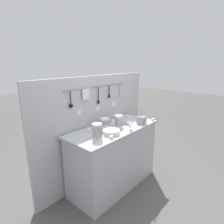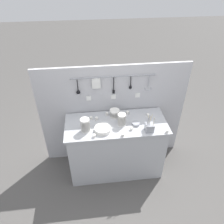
{
  "view_description": "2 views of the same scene",
  "coord_description": "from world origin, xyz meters",
  "px_view_note": "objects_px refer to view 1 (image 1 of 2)",
  "views": [
    {
      "loc": [
        -1.95,
        -1.69,
        1.89
      ],
      "look_at": [
        -0.05,
        -0.01,
        1.2
      ],
      "focal_mm": 30.0,
      "sensor_mm": 36.0,
      "label": 1
    },
    {
      "loc": [
        -0.34,
        -2.39,
        2.92
      ],
      "look_at": [
        -0.06,
        -0.01,
        1.16
      ],
      "focal_mm": 35.0,
      "sensor_mm": 36.0,
      "label": 2
    }
  ],
  "objects_px": {
    "cup_front_right": "(130,126)",
    "cup_centre": "(98,125)",
    "bowl_stack_short_front": "(97,131)",
    "cup_back_left": "(89,130)",
    "cup_edge_far": "(128,118)",
    "cup_mid_row": "(111,137)",
    "cup_back_right": "(112,120)",
    "cup_front_left": "(94,129)",
    "bowl_stack_back_corner": "(119,121)",
    "steel_mixing_bowl": "(128,123)",
    "cup_edge_near": "(153,120)",
    "bowl_stack_nested_right": "(105,122)",
    "cup_by_caddy": "(131,130)",
    "cutlery_caddy": "(142,120)",
    "plate_stack": "(111,132)"
  },
  "relations": [
    {
      "from": "cup_front_right",
      "to": "cup_centre",
      "type": "bearing_deg",
      "value": 128.52
    },
    {
      "from": "bowl_stack_short_front",
      "to": "cup_back_left",
      "type": "relative_size",
      "value": 4.6
    },
    {
      "from": "cup_edge_far",
      "to": "cup_mid_row",
      "type": "xyz_separation_m",
      "value": [
        -0.82,
        -0.36,
        0.0
      ]
    },
    {
      "from": "cup_back_right",
      "to": "cup_front_left",
      "type": "bearing_deg",
      "value": -169.34
    },
    {
      "from": "cup_front_left",
      "to": "bowl_stack_back_corner",
      "type": "bearing_deg",
      "value": -24.3
    },
    {
      "from": "steel_mixing_bowl",
      "to": "cup_edge_near",
      "type": "relative_size",
      "value": 2.56
    },
    {
      "from": "bowl_stack_nested_right",
      "to": "cup_front_left",
      "type": "relative_size",
      "value": 3.38
    },
    {
      "from": "steel_mixing_bowl",
      "to": "cup_front_left",
      "type": "height_order",
      "value": "cup_front_left"
    },
    {
      "from": "cup_edge_near",
      "to": "cup_back_left",
      "type": "height_order",
      "value": "same"
    },
    {
      "from": "cup_front_right",
      "to": "cup_back_left",
      "type": "xyz_separation_m",
      "value": [
        -0.54,
        0.3,
        0.0
      ]
    },
    {
      "from": "steel_mixing_bowl",
      "to": "cup_edge_far",
      "type": "xyz_separation_m",
      "value": [
        0.22,
        0.17,
        0.0
      ]
    },
    {
      "from": "cup_edge_near",
      "to": "cup_edge_far",
      "type": "bearing_deg",
      "value": 113.59
    },
    {
      "from": "bowl_stack_nested_right",
      "to": "cup_front_left",
      "type": "xyz_separation_m",
      "value": [
        -0.28,
        -0.05,
        -0.03
      ]
    },
    {
      "from": "bowl_stack_nested_right",
      "to": "cup_by_caddy",
      "type": "distance_m",
      "value": 0.45
    },
    {
      "from": "cup_front_right",
      "to": "cup_back_left",
      "type": "distance_m",
      "value": 0.62
    },
    {
      "from": "cup_front_right",
      "to": "cutlery_caddy",
      "type": "bearing_deg",
      "value": -9.94
    },
    {
      "from": "cup_front_left",
      "to": "steel_mixing_bowl",
      "type": "bearing_deg",
      "value": -18.4
    },
    {
      "from": "cutlery_caddy",
      "to": "steel_mixing_bowl",
      "type": "bearing_deg",
      "value": 137.61
    },
    {
      "from": "bowl_stack_short_front",
      "to": "cup_by_caddy",
      "type": "height_order",
      "value": "bowl_stack_short_front"
    },
    {
      "from": "cup_front_left",
      "to": "cup_centre",
      "type": "relative_size",
      "value": 1.0
    },
    {
      "from": "cup_mid_row",
      "to": "cup_by_caddy",
      "type": "relative_size",
      "value": 1.0
    },
    {
      "from": "steel_mixing_bowl",
      "to": "cup_back_left",
      "type": "distance_m",
      "value": 0.65
    },
    {
      "from": "bowl_stack_nested_right",
      "to": "steel_mixing_bowl",
      "type": "height_order",
      "value": "bowl_stack_nested_right"
    },
    {
      "from": "cup_back_right",
      "to": "cup_back_left",
      "type": "relative_size",
      "value": 1.0
    },
    {
      "from": "cup_front_left",
      "to": "cup_back_left",
      "type": "height_order",
      "value": "same"
    },
    {
      "from": "cup_mid_row",
      "to": "cup_by_caddy",
      "type": "distance_m",
      "value": 0.38
    },
    {
      "from": "cup_by_caddy",
      "to": "cup_back_left",
      "type": "height_order",
      "value": "same"
    },
    {
      "from": "bowl_stack_nested_right",
      "to": "cup_edge_far",
      "type": "relative_size",
      "value": 3.38
    },
    {
      "from": "bowl_stack_nested_right",
      "to": "cup_back_left",
      "type": "xyz_separation_m",
      "value": [
        -0.35,
        -0.03,
        -0.03
      ]
    },
    {
      "from": "bowl_stack_back_corner",
      "to": "cup_back_left",
      "type": "distance_m",
      "value": 0.46
    },
    {
      "from": "bowl_stack_short_front",
      "to": "cutlery_caddy",
      "type": "distance_m",
      "value": 0.87
    },
    {
      "from": "cup_edge_near",
      "to": "bowl_stack_back_corner",
      "type": "bearing_deg",
      "value": 158.08
    },
    {
      "from": "cup_back_right",
      "to": "plate_stack",
      "type": "bearing_deg",
      "value": -139.57
    },
    {
      "from": "bowl_stack_nested_right",
      "to": "cup_front_left",
      "type": "distance_m",
      "value": 0.28
    },
    {
      "from": "cup_centre",
      "to": "cup_edge_far",
      "type": "bearing_deg",
      "value": -9.85
    },
    {
      "from": "bowl_stack_short_front",
      "to": "cup_back_left",
      "type": "distance_m",
      "value": 0.28
    },
    {
      "from": "cup_edge_far",
      "to": "cup_front_left",
      "type": "xyz_separation_m",
      "value": [
        -0.76,
        0.01,
        0.0
      ]
    },
    {
      "from": "steel_mixing_bowl",
      "to": "cup_edge_near",
      "type": "distance_m",
      "value": 0.44
    },
    {
      "from": "plate_stack",
      "to": "bowl_stack_nested_right",
      "type": "bearing_deg",
      "value": 55.9
    },
    {
      "from": "bowl_stack_short_front",
      "to": "cup_mid_row",
      "type": "bearing_deg",
      "value": -51.81
    },
    {
      "from": "cup_edge_near",
      "to": "cup_mid_row",
      "type": "relative_size",
      "value": 1.0
    },
    {
      "from": "steel_mixing_bowl",
      "to": "cup_edge_near",
      "type": "height_order",
      "value": "cup_edge_near"
    },
    {
      "from": "bowl_stack_nested_right",
      "to": "cup_front_left",
      "type": "bearing_deg",
      "value": -169.12
    },
    {
      "from": "plate_stack",
      "to": "steel_mixing_bowl",
      "type": "distance_m",
      "value": 0.48
    },
    {
      "from": "cup_edge_far",
      "to": "cup_by_caddy",
      "type": "height_order",
      "value": "same"
    },
    {
      "from": "cup_back_right",
      "to": "cup_back_left",
      "type": "distance_m",
      "value": 0.55
    },
    {
      "from": "bowl_stack_back_corner",
      "to": "cup_back_left",
      "type": "relative_size",
      "value": 4.2
    },
    {
      "from": "cup_edge_far",
      "to": "cup_by_caddy",
      "type": "xyz_separation_m",
      "value": [
        -0.44,
        -0.38,
        0.0
      ]
    },
    {
      "from": "bowl_stack_short_front",
      "to": "cutlery_caddy",
      "type": "height_order",
      "value": "cutlery_caddy"
    },
    {
      "from": "steel_mixing_bowl",
      "to": "cup_front_left",
      "type": "xyz_separation_m",
      "value": [
        -0.54,
        0.18,
        0.0
      ]
    }
  ]
}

